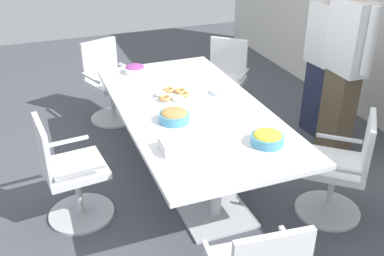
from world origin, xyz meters
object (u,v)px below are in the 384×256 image
conference_table (192,120)px  person_standing_0 (325,58)px  office_chair_1 (69,176)px  donut_platter (172,95)px  snack_bowl_chips_yellow (267,138)px  plate_stack (220,92)px  snack_bowl_cookies (174,116)px  office_chair_0 (109,86)px  office_chair_4 (224,84)px  snack_bowl_candy_mix (135,69)px  napkin_pile (174,145)px  person_standing_1 (346,63)px  office_chair_3 (341,172)px

conference_table → person_standing_0: person_standing_0 is taller
office_chair_1 → donut_platter: size_ratio=2.90×
snack_bowl_chips_yellow → plate_stack: snack_bowl_chips_yellow is taller
conference_table → snack_bowl_cookies: size_ratio=9.67×
office_chair_0 → snack_bowl_cookies: bearing=76.9°
office_chair_0 → person_standing_0: person_standing_0 is taller
donut_platter → office_chair_0: bearing=-165.1°
conference_table → snack_bowl_chips_yellow: (0.78, 0.30, 0.18)m
office_chair_0 → office_chair_4: size_ratio=1.00×
snack_bowl_candy_mix → donut_platter: 0.72m
plate_stack → conference_table: bearing=-61.4°
snack_bowl_candy_mix → plate_stack: size_ratio=1.21×
conference_table → napkin_pile: bearing=-31.0°
person_standing_1 → conference_table: bearing=91.1°
office_chair_0 → plate_stack: (1.38, 0.78, 0.36)m
office_chair_4 → office_chair_0: bearing=22.4°
person_standing_0 → donut_platter: person_standing_0 is taller
office_chair_1 → snack_bowl_candy_mix: size_ratio=4.16×
office_chair_0 → napkin_pile: bearing=71.7°
person_standing_0 → snack_bowl_cookies: 1.96m
office_chair_0 → office_chair_3: (2.45, 1.37, 0.00)m
conference_table → plate_stack: plate_stack is taller
office_chair_3 → snack_bowl_candy_mix: bearing=73.0°
person_standing_0 → person_standing_1: bearing=165.7°
office_chair_4 → person_standing_0: (0.72, 0.81, 0.46)m
plate_stack → person_standing_1: bearing=81.0°
napkin_pile → conference_table: bearing=149.0°
office_chair_1 → person_standing_1: size_ratio=0.50×
plate_stack → office_chair_0: bearing=-150.4°
office_chair_0 → snack_bowl_chips_yellow: office_chair_0 is taller
conference_table → office_chair_4: office_chair_4 is taller
office_chair_4 → snack_bowl_candy_mix: 1.15m
person_standing_1 → donut_platter: 1.68m
person_standing_0 → snack_bowl_cookies: (0.60, -1.86, -0.06)m
snack_bowl_candy_mix → person_standing_1: bearing=61.7°
plate_stack → office_chair_1: bearing=-76.6°
office_chair_1 → person_standing_0: 2.83m
conference_table → donut_platter: (-0.27, -0.09, 0.15)m
office_chair_4 → person_standing_0: size_ratio=0.55×
napkin_pile → snack_bowl_chips_yellow: bearing=77.1°
office_chair_0 → plate_stack: office_chair_0 is taller
office_chair_0 → napkin_pile: office_chair_0 is taller
office_chair_4 → snack_bowl_cookies: office_chair_4 is taller
person_standing_0 → snack_bowl_chips_yellow: 1.79m
office_chair_4 → donut_platter: bearing=84.9°
person_standing_0 → plate_stack: person_standing_0 is taller
snack_bowl_cookies → office_chair_1: bearing=-92.5°
office_chair_1 → donut_platter: 1.16m
person_standing_1 → snack_bowl_candy_mix: bearing=62.8°
conference_table → snack_bowl_cookies: (0.19, -0.23, 0.18)m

